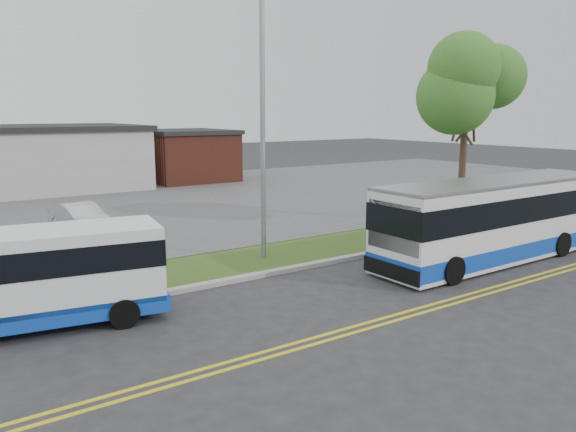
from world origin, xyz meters
TOP-DOWN VIEW (x-y plane):
  - ground at (0.00, 0.00)m, footprint 140.00×140.00m
  - lane_line_north at (0.00, -3.85)m, footprint 70.00×0.12m
  - lane_line_south at (0.00, -4.15)m, footprint 70.00×0.12m
  - curb at (0.00, 1.10)m, footprint 80.00×0.30m
  - verge at (0.00, 2.90)m, footprint 80.00×3.30m
  - parking_lot at (0.00, 17.00)m, footprint 80.00×25.00m
  - brick_wing at (10.50, 26.00)m, footprint 6.30×7.30m
  - tree_east at (14.00, 3.00)m, footprint 5.20×5.20m
  - streetlight_near at (3.00, 2.73)m, footprint 0.35×1.53m
  - shuttle_bus at (-4.57, 0.50)m, footprint 6.58×3.03m
  - transit_bus at (9.93, -1.80)m, footprint 10.44×2.55m
  - parked_car_a at (-1.32, 10.59)m, footprint 1.96×4.12m

SIDE VIEW (x-z plane):
  - ground at x=0.00m, z-range 0.00..0.00m
  - lane_line_north at x=0.00m, z-range 0.00..0.01m
  - lane_line_south at x=0.00m, z-range 0.00..0.01m
  - verge at x=0.00m, z-range 0.00..0.10m
  - parking_lot at x=0.00m, z-range 0.00..0.10m
  - curb at x=0.00m, z-range 0.00..0.15m
  - parked_car_a at x=-1.32m, z-range 0.10..1.40m
  - shuttle_bus at x=-4.57m, z-range 0.08..2.52m
  - transit_bus at x=9.93m, z-range 0.02..2.91m
  - brick_wing at x=10.50m, z-range 0.01..3.91m
  - streetlight_near at x=3.00m, z-range 0.48..9.98m
  - tree_east at x=14.00m, z-range 2.04..10.37m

